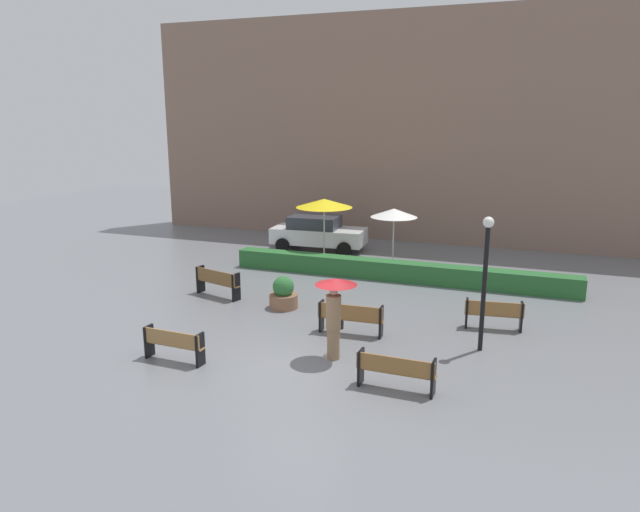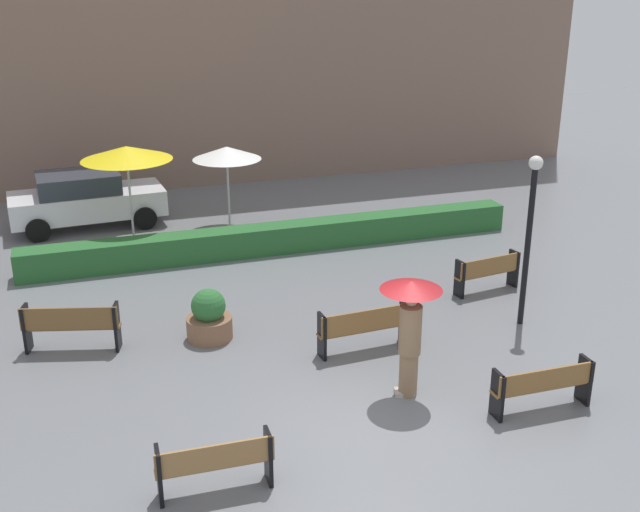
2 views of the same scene
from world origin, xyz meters
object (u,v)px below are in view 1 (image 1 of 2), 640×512
Objects in this scene: bench_near_left at (173,343)px; patio_umbrella_white at (394,213)px; parked_car at (318,232)px; bench_near_right at (396,370)px; pedestrian_with_umbrella at (335,306)px; bench_far_left at (217,281)px; bench_far_right at (494,313)px; patio_umbrella_yellow at (324,203)px; bench_mid_center at (350,317)px; lamp_post at (485,269)px; planter_pot at (283,294)px.

patio_umbrella_white is at bearing 76.77° from bench_near_left.
patio_umbrella_white is 4.26m from parked_car.
bench_near_right is 14.23m from parked_car.
pedestrian_with_umbrella is 10.09m from patio_umbrella_white.
bench_far_left is 0.80× the size of patio_umbrella_white.
bench_far_right is at bearing -43.20° from parked_car.
bench_far_right is 8.89m from bench_near_left.
bench_far_right is at bearing 44.33° from pedestrian_with_umbrella.
bench_far_right is at bearing -38.31° from patio_umbrella_yellow.
patio_umbrella_yellow reaches higher than pedestrian_with_umbrella.
bench_mid_center is 0.80× the size of patio_umbrella_white.
pedestrian_with_umbrella is 3.94m from lamp_post.
bench_far_left is at bearing 161.32° from bench_mid_center.
bench_near_left reaches higher than bench_near_right.
bench_mid_center is at bearing -64.79° from patio_umbrella_yellow.
planter_pot is 0.29× the size of lamp_post.
bench_near_left is at bearing -89.95° from patio_umbrella_yellow.
bench_near_right is 12.03m from patio_umbrella_yellow.
parked_car is at bearing 136.80° from bench_far_right.
lamp_post is (3.40, 1.82, 0.81)m from pedestrian_with_umbrella.
pedestrian_with_umbrella is 0.48× the size of parked_car.
parked_car is (-4.76, 11.36, -0.57)m from pedestrian_with_umbrella.
bench_near_right is at bearing -32.93° from bench_far_left.
bench_mid_center reaches higher than bench_near_left.
bench_near_left is at bearing -156.16° from pedestrian_with_umbrella.
patio_umbrella_white is (1.90, 6.83, 1.69)m from planter_pot.
bench_mid_center is 4.86m from bench_near_left.
bench_near_left is 11.06m from patio_umbrella_yellow.
bench_far_right is at bearing -55.19° from patio_umbrella_white.
pedestrian_with_umbrella reaches higher than bench_near_left.
patio_umbrella_yellow is at bearing 111.66° from pedestrian_with_umbrella.
bench_near_right is at bearing -116.70° from lamp_post.
lamp_post is (7.07, 3.44, 1.70)m from bench_near_left.
lamp_post is (-0.19, -1.69, 1.69)m from bench_far_right.
lamp_post reaches higher than pedestrian_with_umbrella.
bench_mid_center is 1.12× the size of bench_near_left.
bench_far_left is 1.11× the size of bench_near_left.
bench_far_left is 0.43× the size of parked_car.
bench_far_left is 1.77× the size of planter_pot.
pedestrian_with_umbrella is 0.59× the size of lamp_post.
patio_umbrella_yellow reaches higher than bench_far_right.
bench_far_left is 0.69× the size of patio_umbrella_yellow.
bench_far_left is 8.08m from patio_umbrella_white.
bench_far_right is 2.40m from lamp_post.
patio_umbrella_yellow is at bearing 117.87° from bench_near_right.
lamp_post is 12.63m from parked_car.
planter_pot reaches higher than bench_mid_center.
bench_far_right is at bearing 26.03° from bench_mid_center.
patio_umbrella_white is at bearing 74.50° from planter_pot.
pedestrian_with_umbrella is 0.78× the size of patio_umbrella_yellow.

